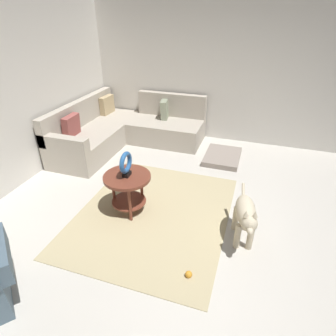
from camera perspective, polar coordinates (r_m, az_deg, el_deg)
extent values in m
cube|color=beige|center=(3.56, 7.10, -13.41)|extent=(6.00, 6.00, 0.10)
cube|color=silver|center=(5.63, 14.66, 18.39)|extent=(0.12, 6.00, 2.70)
cube|color=tan|center=(3.78, -2.91, -9.12)|extent=(2.30, 1.90, 0.01)
cube|color=#B2A899|center=(5.58, -13.68, 6.08)|extent=(2.20, 0.85, 0.42)
cube|color=#B2A899|center=(5.62, -17.38, 10.55)|extent=(2.20, 0.14, 0.46)
cube|color=#B2A899|center=(5.69, -0.32, 7.41)|extent=(0.85, 1.40, 0.42)
cube|color=#B2A899|center=(5.86, 0.80, 12.65)|extent=(0.14, 1.40, 0.46)
cube|color=#B2A899|center=(4.70, -20.39, 4.72)|extent=(0.16, 0.85, 0.22)
cube|color=tan|center=(6.15, -12.20, 12.26)|extent=(0.39, 0.15, 0.38)
cube|color=#994C47|center=(5.17, -18.94, 7.96)|extent=(0.39, 0.16, 0.39)
cube|color=gray|center=(5.77, -0.63, 11.76)|extent=(0.40, 0.20, 0.38)
cube|color=#4C6070|center=(2.95, -30.47, -14.54)|extent=(0.46, 0.52, 0.22)
cylinder|color=brown|center=(3.58, -8.28, -1.83)|extent=(0.60, 0.60, 0.04)
cylinder|color=brown|center=(3.78, -7.87, -6.61)|extent=(0.45, 0.45, 0.02)
cylinder|color=brown|center=(3.81, -10.92, -4.74)|extent=(0.04, 0.04, 0.50)
cylinder|color=brown|center=(3.55, -7.69, -7.34)|extent=(0.04, 0.04, 0.50)
cylinder|color=brown|center=(3.82, -5.32, -4.16)|extent=(0.04, 0.04, 0.50)
cube|color=black|center=(3.55, -8.33, -1.21)|extent=(0.12, 0.08, 0.05)
torus|color=#265999|center=(3.47, -8.52, 1.09)|extent=(0.28, 0.06, 0.28)
cube|color=gray|center=(5.14, 10.93, 2.26)|extent=(0.80, 0.60, 0.09)
cylinder|color=beige|center=(3.34, 16.26, -13.30)|extent=(0.07, 0.07, 0.32)
cylinder|color=beige|center=(3.32, 13.82, -13.22)|extent=(0.07, 0.07, 0.32)
cylinder|color=beige|center=(3.57, 15.71, -9.91)|extent=(0.07, 0.07, 0.32)
cylinder|color=beige|center=(3.55, 13.45, -9.81)|extent=(0.07, 0.07, 0.32)
ellipsoid|color=beige|center=(3.29, 15.35, -8.30)|extent=(0.55, 0.31, 0.24)
sphere|color=beige|center=(3.02, 16.08, -10.70)|extent=(0.17, 0.17, 0.17)
ellipsoid|color=beige|center=(2.97, 16.19, -11.95)|extent=(0.13, 0.09, 0.07)
cone|color=beige|center=(2.96, 17.24, -8.91)|extent=(0.06, 0.06, 0.07)
cone|color=beige|center=(2.94, 15.50, -8.84)|extent=(0.06, 0.06, 0.07)
cylinder|color=beige|center=(3.52, 14.96, -4.69)|extent=(0.20, 0.07, 0.16)
sphere|color=orange|center=(3.04, 4.19, -20.63)|extent=(0.07, 0.07, 0.07)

